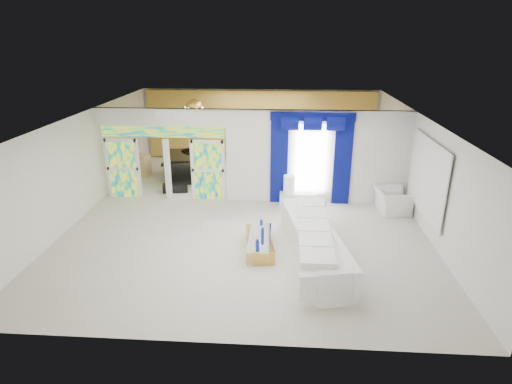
# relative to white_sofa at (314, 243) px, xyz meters

# --- Properties ---
(floor) EXTENTS (12.00, 12.00, 0.00)m
(floor) POSITION_rel_white_sofa_xyz_m (-1.83, 2.78, -0.39)
(floor) COLOR #B7AF9E
(floor) RESTS_ON ground
(dividing_wall) EXTENTS (5.70, 0.18, 3.00)m
(dividing_wall) POSITION_rel_white_sofa_xyz_m (0.32, 3.78, 1.11)
(dividing_wall) COLOR white
(dividing_wall) RESTS_ON ground
(dividing_header) EXTENTS (4.30, 0.18, 0.55)m
(dividing_header) POSITION_rel_white_sofa_xyz_m (-4.68, 3.78, 2.33)
(dividing_header) COLOR white
(dividing_header) RESTS_ON dividing_wall
(stained_panel_left) EXTENTS (0.95, 0.04, 2.00)m
(stained_panel_left) POSITION_rel_white_sofa_xyz_m (-6.10, 3.78, 0.61)
(stained_panel_left) COLOR #994C3F
(stained_panel_left) RESTS_ON ground
(stained_panel_right) EXTENTS (0.95, 0.04, 2.00)m
(stained_panel_right) POSITION_rel_white_sofa_xyz_m (-3.25, 3.78, 0.61)
(stained_panel_right) COLOR #994C3F
(stained_panel_right) RESTS_ON ground
(stained_transom) EXTENTS (4.00, 0.05, 0.35)m
(stained_transom) POSITION_rel_white_sofa_xyz_m (-4.68, 3.78, 1.86)
(stained_transom) COLOR #994C3F
(stained_transom) RESTS_ON dividing_header
(window_pane) EXTENTS (1.00, 0.02, 2.30)m
(window_pane) POSITION_rel_white_sofa_xyz_m (0.07, 3.68, 1.06)
(window_pane) COLOR white
(window_pane) RESTS_ON dividing_wall
(blue_drape_left) EXTENTS (0.55, 0.10, 2.80)m
(blue_drape_left) POSITION_rel_white_sofa_xyz_m (-0.93, 3.65, 1.01)
(blue_drape_left) COLOR #031046
(blue_drape_left) RESTS_ON ground
(blue_drape_right) EXTENTS (0.55, 0.10, 2.80)m
(blue_drape_right) POSITION_rel_white_sofa_xyz_m (1.07, 3.65, 1.01)
(blue_drape_right) COLOR #031046
(blue_drape_right) RESTS_ON ground
(blue_pelmet) EXTENTS (2.60, 0.12, 0.25)m
(blue_pelmet) POSITION_rel_white_sofa_xyz_m (0.07, 3.65, 2.43)
(blue_pelmet) COLOR #031046
(blue_pelmet) RESTS_ON dividing_wall
(wall_mirror) EXTENTS (0.04, 2.70, 1.90)m
(wall_mirror) POSITION_rel_white_sofa_xyz_m (3.11, 1.78, 1.16)
(wall_mirror) COLOR white
(wall_mirror) RESTS_ON ground
(gold_curtains) EXTENTS (9.70, 0.12, 2.90)m
(gold_curtains) POSITION_rel_white_sofa_xyz_m (-1.83, 8.68, 1.11)
(gold_curtains) COLOR #B07E2A
(gold_curtains) RESTS_ON ground
(white_sofa) EXTENTS (1.63, 4.20, 0.78)m
(white_sofa) POSITION_rel_white_sofa_xyz_m (0.00, 0.00, 0.00)
(white_sofa) COLOR white
(white_sofa) RESTS_ON ground
(coffee_table) EXTENTS (0.84, 1.70, 0.36)m
(coffee_table) POSITION_rel_white_sofa_xyz_m (-1.35, 0.30, -0.21)
(coffee_table) COLOR gold
(coffee_table) RESTS_ON ground
(console_table) EXTENTS (1.19, 0.38, 0.40)m
(console_table) POSITION_rel_white_sofa_xyz_m (-0.29, 3.44, -0.19)
(console_table) COLOR silver
(console_table) RESTS_ON ground
(table_lamp) EXTENTS (0.36, 0.36, 0.58)m
(table_lamp) POSITION_rel_white_sofa_xyz_m (-0.59, 3.44, 0.29)
(table_lamp) COLOR white
(table_lamp) RESTS_ON console_table
(armchair) EXTENTS (1.06, 1.18, 0.71)m
(armchair) POSITION_rel_white_sofa_xyz_m (2.59, 3.07, -0.04)
(armchair) COLOR white
(armchair) RESTS_ON ground
(grand_piano) EXTENTS (1.62, 1.99, 0.91)m
(grand_piano) POSITION_rel_white_sofa_xyz_m (-4.53, 5.93, 0.07)
(grand_piano) COLOR black
(grand_piano) RESTS_ON ground
(piano_bench) EXTENTS (0.90, 0.45, 0.29)m
(piano_bench) POSITION_rel_white_sofa_xyz_m (-4.53, 4.33, -0.25)
(piano_bench) COLOR black
(piano_bench) RESTS_ON ground
(tv_console) EXTENTS (0.66, 0.62, 0.84)m
(tv_console) POSITION_rel_white_sofa_xyz_m (-6.26, 6.01, 0.03)
(tv_console) COLOR #A78153
(tv_console) RESTS_ON ground
(chandelier) EXTENTS (0.60, 0.60, 0.60)m
(chandelier) POSITION_rel_white_sofa_xyz_m (-4.13, 6.18, 2.26)
(chandelier) COLOR gold
(chandelier) RESTS_ON ceiling
(decanters) EXTENTS (0.24, 1.29, 0.22)m
(decanters) POSITION_rel_white_sofa_xyz_m (-1.34, 0.27, 0.05)
(decanters) COLOR navy
(decanters) RESTS_ON coffee_table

